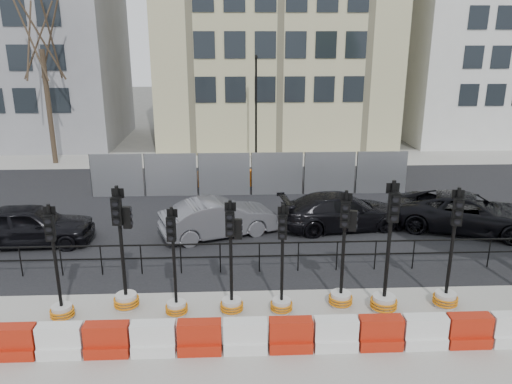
{
  "coord_description": "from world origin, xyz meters",
  "views": [
    {
      "loc": [
        -0.71,
        -12.77,
        7.03
      ],
      "look_at": [
        -0.03,
        3.0,
        2.05
      ],
      "focal_mm": 35.0,
      "sensor_mm": 36.0,
      "label": 1
    }
  ],
  "objects_px": {
    "traffic_signal_h": "(447,283)",
    "car_c": "(342,211)",
    "traffic_signal_d": "(232,287)",
    "car_a": "(30,225)",
    "traffic_signal_a": "(60,297)"
  },
  "relations": [
    {
      "from": "traffic_signal_h",
      "to": "car_c",
      "type": "bearing_deg",
      "value": 117.57
    },
    {
      "from": "traffic_signal_d",
      "to": "car_a",
      "type": "bearing_deg",
      "value": 149.53
    },
    {
      "from": "traffic_signal_d",
      "to": "car_c",
      "type": "relative_size",
      "value": 0.64
    },
    {
      "from": "traffic_signal_a",
      "to": "traffic_signal_h",
      "type": "relative_size",
      "value": 0.93
    },
    {
      "from": "traffic_signal_a",
      "to": "traffic_signal_h",
      "type": "distance_m",
      "value": 10.14
    },
    {
      "from": "car_a",
      "to": "car_c",
      "type": "xyz_separation_m",
      "value": [
        11.15,
        1.08,
        -0.05
      ]
    },
    {
      "from": "car_a",
      "to": "car_c",
      "type": "relative_size",
      "value": 0.89
    },
    {
      "from": "traffic_signal_d",
      "to": "car_c",
      "type": "distance_m",
      "value": 7.2
    },
    {
      "from": "traffic_signal_d",
      "to": "car_a",
      "type": "xyz_separation_m",
      "value": [
        -7.02,
        4.82,
        -0.02
      ]
    },
    {
      "from": "traffic_signal_h",
      "to": "car_a",
      "type": "xyz_separation_m",
      "value": [
        -12.77,
        4.76,
        0.03
      ]
    },
    {
      "from": "traffic_signal_a",
      "to": "traffic_signal_d",
      "type": "relative_size",
      "value": 1.0
    },
    {
      "from": "traffic_signal_h",
      "to": "car_c",
      "type": "xyz_separation_m",
      "value": [
        -1.63,
        5.84,
        -0.01
      ]
    },
    {
      "from": "traffic_signal_a",
      "to": "car_c",
      "type": "bearing_deg",
      "value": 29.42
    },
    {
      "from": "traffic_signal_a",
      "to": "car_c",
      "type": "height_order",
      "value": "traffic_signal_a"
    },
    {
      "from": "traffic_signal_d",
      "to": "traffic_signal_h",
      "type": "distance_m",
      "value": 5.75
    }
  ]
}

